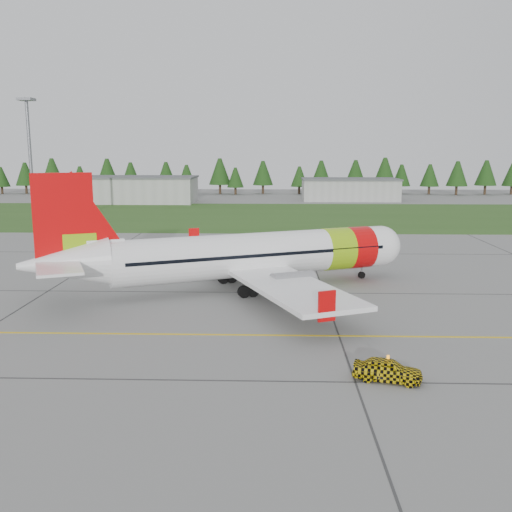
{
  "coord_description": "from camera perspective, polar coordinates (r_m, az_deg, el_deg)",
  "views": [
    {
      "loc": [
        5.44,
        -29.7,
        12.55
      ],
      "look_at": [
        3.94,
        18.8,
        3.57
      ],
      "focal_mm": 40.0,
      "sensor_mm": 36.0,
      "label": 1
    }
  ],
  "objects": [
    {
      "name": "ground",
      "position": [
        32.7,
        -8.13,
        -12.2
      ],
      "size": [
        320.0,
        320.0,
        0.0
      ],
      "primitive_type": "plane",
      "color": "gray",
      "rests_on": "ground"
    },
    {
      "name": "aircraft",
      "position": [
        52.07,
        -0.79,
        0.06
      ],
      "size": [
        34.03,
        32.31,
        10.84
      ],
      "rotation": [
        0.0,
        0.0,
        0.4
      ],
      "color": "white",
      "rests_on": "ground"
    },
    {
      "name": "follow_me_car",
      "position": [
        32.47,
        13.11,
        -8.97
      ],
      "size": [
        1.64,
        1.81,
        3.78
      ],
      "primitive_type": "imported",
      "rotation": [
        0.0,
        0.0,
        1.3
      ],
      "color": "yellow",
      "rests_on": "ground"
    },
    {
      "name": "grass_strip",
      "position": [
        112.54,
        -1.02,
        4.08
      ],
      "size": [
        320.0,
        50.0,
        0.03
      ],
      "primitive_type": "cube",
      "color": "#30561E",
      "rests_on": "ground"
    },
    {
      "name": "taxi_guideline",
      "position": [
        40.1,
        -6.18,
        -7.8
      ],
      "size": [
        120.0,
        0.25,
        0.02
      ],
      "primitive_type": "cube",
      "color": "gold",
      "rests_on": "ground"
    },
    {
      "name": "hangar_west",
      "position": [
        144.44,
        -12.52,
        6.44
      ],
      "size": [
        32.0,
        14.0,
        6.0
      ],
      "primitive_type": "cube",
      "color": "#A8A8A3",
      "rests_on": "ground"
    },
    {
      "name": "hangar_east",
      "position": [
        149.33,
        9.35,
        6.52
      ],
      "size": [
        24.0,
        12.0,
        5.2
      ],
      "primitive_type": "cube",
      "color": "#A8A8A3",
      "rests_on": "ground"
    },
    {
      "name": "floodlight_mast",
      "position": [
        95.39,
        -21.58,
        8.23
      ],
      "size": [
        0.5,
        0.5,
        20.0
      ],
      "primitive_type": "cylinder",
      "color": "slate",
      "rests_on": "ground"
    },
    {
      "name": "treeline",
      "position": [
        167.96,
        -0.1,
        7.9
      ],
      "size": [
        160.0,
        8.0,
        10.0
      ],
      "primitive_type": null,
      "color": "#1C3F14",
      "rests_on": "ground"
    }
  ]
}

